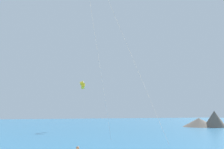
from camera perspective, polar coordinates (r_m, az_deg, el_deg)
name	(u,v)px	position (r m, az deg, el deg)	size (l,w,h in m)	color
sea	(58,125)	(78.87, -11.60, -10.69)	(200.00, 120.00, 0.20)	teal
kite_distant	(82,84)	(56.50, -6.41, -2.05)	(1.63, 4.30, 1.57)	yellow
headland_right	(207,122)	(70.63, 19.87, -9.61)	(10.74, 10.17, 4.22)	#47423D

